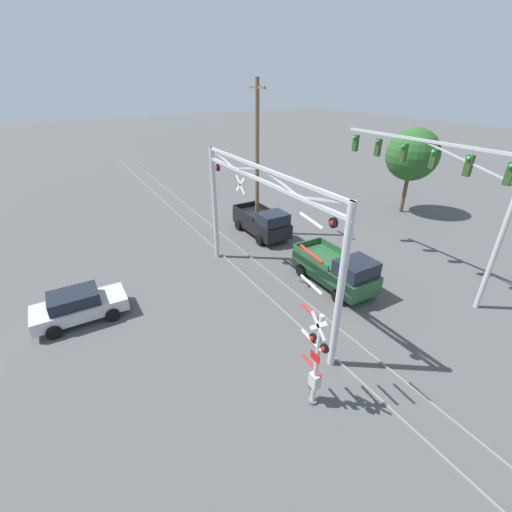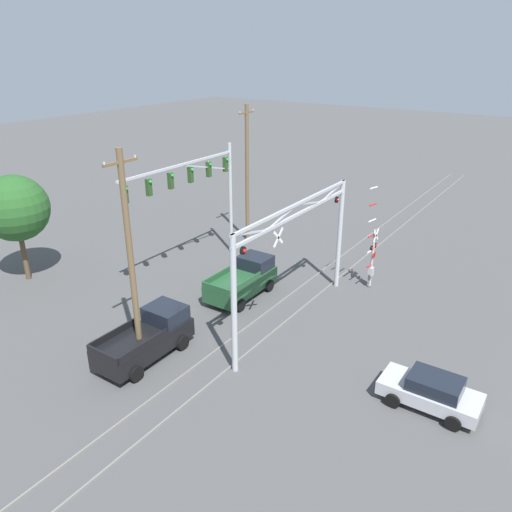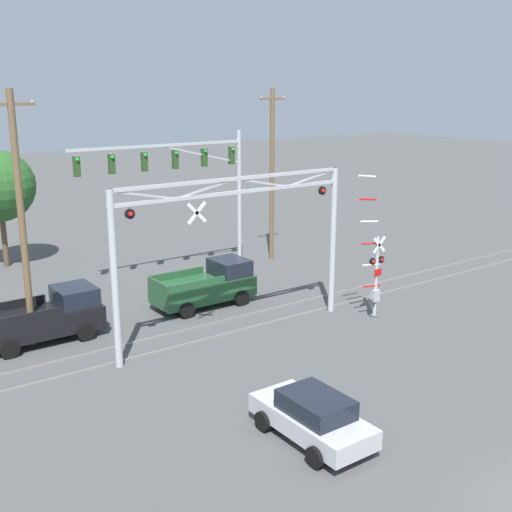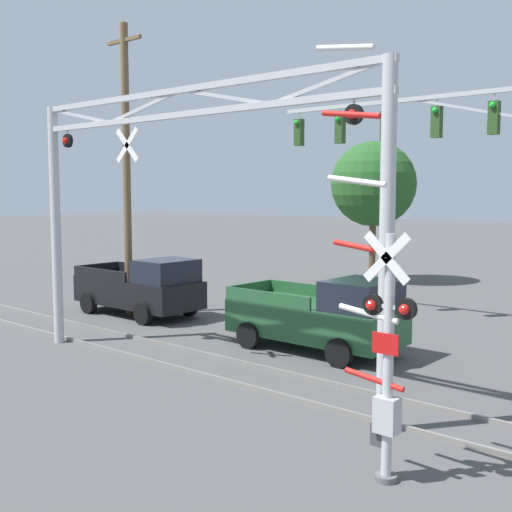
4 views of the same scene
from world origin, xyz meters
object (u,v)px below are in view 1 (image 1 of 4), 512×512
object	(u,v)px
crossing_gantry	(262,218)
pickup_truck_lead	(337,270)
crossing_signal_mast	(315,355)
background_tree_beyond_span	(412,155)
pickup_truck_following	(263,222)
utility_pole_left	(257,160)
sedan_waiting	(79,305)
traffic_signal_span	(450,181)

from	to	relation	value
crossing_gantry	pickup_truck_lead	bearing A→B (deg)	74.91
crossing_signal_mast	background_tree_beyond_span	bearing A→B (deg)	120.95
pickup_truck_following	pickup_truck_lead	bearing A→B (deg)	-0.76
crossing_signal_mast	utility_pole_left	bearing A→B (deg)	156.62
pickup_truck_lead	sedan_waiting	distance (m)	13.14
crossing_gantry	traffic_signal_span	world-z (taller)	traffic_signal_span
crossing_gantry	crossing_signal_mast	xyz separation A→B (m)	(6.42, -1.82, -2.31)
traffic_signal_span	sedan_waiting	world-z (taller)	traffic_signal_span
crossing_signal_mast	utility_pole_left	world-z (taller)	utility_pole_left
pickup_truck_lead	background_tree_beyond_span	bearing A→B (deg)	115.13
pickup_truck_following	utility_pole_left	distance (m)	4.37
background_tree_beyond_span	pickup_truck_following	bearing A→B (deg)	-97.95
traffic_signal_span	utility_pole_left	size ratio (longest dim) A/B	0.98
crossing_gantry	pickup_truck_lead	size ratio (longest dim) A/B	2.25
traffic_signal_span	pickup_truck_following	distance (m)	12.05
pickup_truck_lead	utility_pole_left	distance (m)	9.59
crossing_gantry	utility_pole_left	xyz separation A→B (m)	(-7.44, 4.17, 0.87)
crossing_signal_mast	pickup_truck_lead	distance (m)	8.08
crossing_gantry	background_tree_beyond_span	world-z (taller)	background_tree_beyond_span
traffic_signal_span	crossing_signal_mast	bearing A→B (deg)	-73.56
crossing_gantry	pickup_truck_following	world-z (taller)	crossing_gantry
crossing_gantry	pickup_truck_following	bearing A→B (deg)	147.81
sedan_waiting	utility_pole_left	size ratio (longest dim) A/B	0.40
crossing_gantry	pickup_truck_following	xyz separation A→B (m)	(-6.80, 4.28, -3.45)
traffic_signal_span	utility_pole_left	xyz separation A→B (m)	(-10.69, -4.76, -0.44)
background_tree_beyond_span	traffic_signal_span	bearing A→B (deg)	-45.15
pickup_truck_lead	utility_pole_left	bearing A→B (deg)	-179.99
crossing_signal_mast	utility_pole_left	size ratio (longest dim) A/B	0.65
crossing_signal_mast	traffic_signal_span	xyz separation A→B (m)	(-3.17, 10.75, 3.62)
traffic_signal_span	utility_pole_left	bearing A→B (deg)	-156.01
traffic_signal_span	pickup_truck_following	world-z (taller)	traffic_signal_span
traffic_signal_span	pickup_truck_following	bearing A→B (deg)	-155.16
sedan_waiting	pickup_truck_lead	bearing A→B (deg)	72.39
crossing_signal_mast	pickup_truck_lead	size ratio (longest dim) A/B	1.36
pickup_truck_lead	crossing_signal_mast	bearing A→B (deg)	-48.53
pickup_truck_lead	background_tree_beyond_span	size ratio (longest dim) A/B	0.72
crossing_signal_mast	crossing_gantry	bearing A→B (deg)	164.18
pickup_truck_following	background_tree_beyond_span	world-z (taller)	background_tree_beyond_span
traffic_signal_span	background_tree_beyond_span	size ratio (longest dim) A/B	1.47
crossing_signal_mast	background_tree_beyond_span	xyz separation A→B (m)	(-11.41, 19.03, 2.68)
crossing_gantry	traffic_signal_span	bearing A→B (deg)	70.00
crossing_gantry	background_tree_beyond_span	bearing A→B (deg)	106.17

